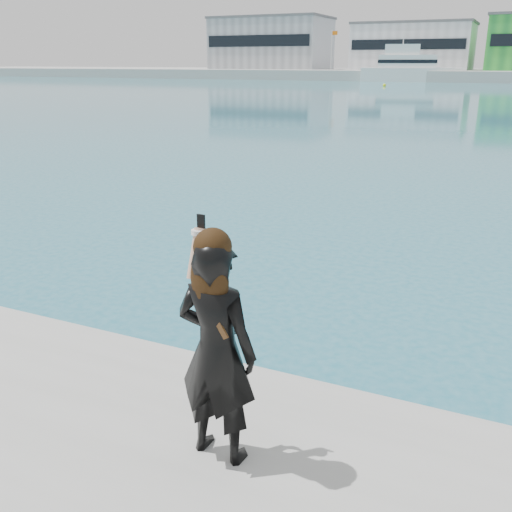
{
  "coord_description": "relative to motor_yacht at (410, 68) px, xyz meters",
  "views": [
    {
      "loc": [
        1.71,
        -3.66,
        3.75
      ],
      "look_at": [
        -0.14,
        0.35,
        2.23
      ],
      "focal_mm": 40.0,
      "sensor_mm": 36.0,
      "label": 1
    }
  ],
  "objects": [
    {
      "name": "ground",
      "position": [
        19.48,
        -112.1,
        -2.5
      ],
      "size": [
        500.0,
        500.0,
        0.0
      ],
      "primitive_type": "plane",
      "color": "#1C6B81",
      "rests_on": "ground"
    },
    {
      "name": "warehouse_grey_left",
      "position": [
        -35.52,
        15.88,
        5.27
      ],
      "size": [
        26.52,
        16.36,
        11.5
      ],
      "color": "gray",
      "rests_on": "far_quay"
    },
    {
      "name": "buoy_far",
      "position": [
        0.35,
        -22.24,
        -2.5
      ],
      "size": [
        0.5,
        0.5,
        0.5
      ],
      "primitive_type": "sphere",
      "color": "#F4F30C",
      "rests_on": "ground"
    },
    {
      "name": "flagpole_left",
      "position": [
        -18.42,
        8.9,
        4.04
      ],
      "size": [
        1.28,
        0.16,
        8.0
      ],
      "color": "silver",
      "rests_on": "far_quay"
    },
    {
      "name": "warehouse_white",
      "position": [
        -2.52,
        15.88,
        4.26
      ],
      "size": [
        24.48,
        15.35,
        9.5
      ],
      "color": "silver",
      "rests_on": "far_quay"
    },
    {
      "name": "motor_yacht",
      "position": [
        0.0,
        0.0,
        0.0
      ],
      "size": [
        19.63,
        8.29,
        8.88
      ],
      "rotation": [
        0.0,
        0.0,
        0.16
      ],
      "color": "white",
      "rests_on": "ground"
    },
    {
      "name": "woman",
      "position": [
        19.34,
        -112.45,
        -0.74
      ],
      "size": [
        0.67,
        0.46,
        1.88
      ],
      "rotation": [
        0.0,
        0.0,
        3.09
      ],
      "color": "black",
      "rests_on": "near_quay"
    }
  ]
}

